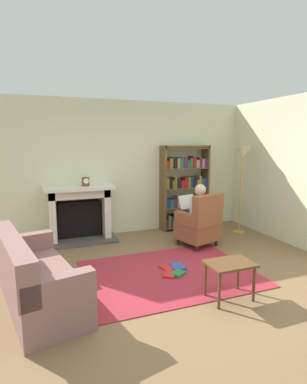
{
  "coord_description": "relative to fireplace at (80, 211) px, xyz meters",
  "views": [
    {
      "loc": [
        -1.65,
        -3.46,
        1.88
      ],
      "look_at": [
        0.1,
        1.2,
        1.05
      ],
      "focal_mm": 28.23,
      "sensor_mm": 36.0,
      "label": 1
    }
  ],
  "objects": [
    {
      "name": "seated_reader",
      "position": [
        1.95,
        -1.01,
        0.05
      ],
      "size": [
        0.47,
        0.59,
        1.14
      ],
      "rotation": [
        0.0,
        0.0,
        3.45
      ],
      "color": "silver",
      "rests_on": "ground"
    },
    {
      "name": "bookshelf",
      "position": [
        2.25,
        0.04,
        0.31
      ],
      "size": [
        1.05,
        0.32,
        1.8
      ],
      "color": "brown",
      "rests_on": "ground"
    },
    {
      "name": "mantel_clock",
      "position": [
        0.12,
        -0.1,
        0.58
      ],
      "size": [
        0.14,
        0.14,
        0.16
      ],
      "color": "brown",
      "rests_on": "fireplace"
    },
    {
      "name": "scattered_books",
      "position": [
        1.09,
        -1.97,
        -0.54
      ],
      "size": [
        0.45,
        0.52,
        0.04
      ],
      "color": "red",
      "rests_on": "area_rug"
    },
    {
      "name": "ground",
      "position": [
        1.0,
        -2.3,
        -0.57
      ],
      "size": [
        14.0,
        14.0,
        0.0
      ],
      "primitive_type": "plane",
      "color": "brown"
    },
    {
      "name": "area_rug",
      "position": [
        1.0,
        -2.0,
        -0.56
      ],
      "size": [
        2.4,
        1.8,
        0.01
      ],
      "primitive_type": "cube",
      "color": "#9F2937",
      "rests_on": "ground"
    },
    {
      "name": "side_table",
      "position": [
        1.4,
        -2.89,
        -0.18
      ],
      "size": [
        0.56,
        0.39,
        0.46
      ],
      "color": "brown",
      "rests_on": "ground"
    },
    {
      "name": "fireplace",
      "position": [
        0.0,
        0.0,
        0.0
      ],
      "size": [
        1.32,
        0.64,
        1.07
      ],
      "color": "#4C4742",
      "rests_on": "ground"
    },
    {
      "name": "side_wall_right",
      "position": [
        3.65,
        -1.05,
        0.78
      ],
      "size": [
        0.1,
        5.2,
        2.7
      ],
      "primitive_type": "cube",
      "color": "beige",
      "rests_on": "ground"
    },
    {
      "name": "back_wall",
      "position": [
        1.0,
        0.25,
        0.78
      ],
      "size": [
        5.6,
        0.1,
        2.7
      ],
      "primitive_type": "cube",
      "color": "beige",
      "rests_on": "ground"
    },
    {
      "name": "sofa_floral",
      "position": [
        -0.79,
        -2.23,
        -0.25
      ],
      "size": [
        1.08,
        1.82,
        0.85
      ],
      "rotation": [
        0.0,
        0.0,
        1.79
      ],
      "color": "#8E6360",
      "rests_on": "ground"
    },
    {
      "name": "floor_lamp",
      "position": [
        3.16,
        -0.68,
        0.95
      ],
      "size": [
        0.32,
        0.32,
        1.78
      ],
      "color": "#B7933F",
      "rests_on": "ground"
    },
    {
      "name": "armchair_reading",
      "position": [
        1.99,
        -1.12,
        -0.14
      ],
      "size": [
        0.8,
        0.78,
        0.97
      ],
      "rotation": [
        0.0,
        0.0,
        3.45
      ],
      "color": "#331E14",
      "rests_on": "ground"
    }
  ]
}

